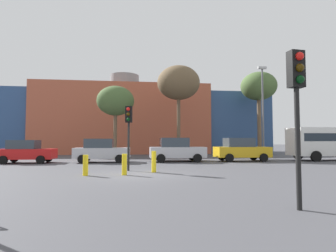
# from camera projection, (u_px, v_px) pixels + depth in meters

# --- Properties ---
(ground_plane) EXTENTS (200.00, 200.00, 0.00)m
(ground_plane) POSITION_uv_depth(u_px,v_px,m) (139.00, 174.00, 13.02)
(ground_plane) COLOR #47474C
(building_backdrop) EXTENTS (38.44, 10.90, 10.78)m
(building_backdrop) POSITION_uv_depth(u_px,v_px,m) (124.00, 122.00, 37.36)
(building_backdrop) COLOR #B2563D
(building_backdrop) RESTS_ON ground_plane
(parked_car_1) EXTENTS (3.89, 1.91, 1.69)m
(parked_car_1) POSITION_uv_depth(u_px,v_px,m) (26.00, 152.00, 19.78)
(parked_car_1) COLOR red
(parked_car_1) RESTS_ON ground_plane
(parked_car_2) EXTENTS (4.13, 2.02, 1.79)m
(parked_car_2) POSITION_uv_depth(u_px,v_px,m) (102.00, 151.00, 20.41)
(parked_car_2) COLOR silver
(parked_car_2) RESTS_ON ground_plane
(parked_car_3) EXTENTS (4.31, 2.11, 1.87)m
(parked_car_3) POSITION_uv_depth(u_px,v_px,m) (177.00, 150.00, 21.07)
(parked_car_3) COLOR silver
(parked_car_3) RESTS_ON ground_plane
(parked_car_4) EXTENTS (4.29, 2.11, 1.86)m
(parked_car_4) POSITION_uv_depth(u_px,v_px,m) (241.00, 150.00, 21.67)
(parked_car_4) COLOR gold
(parked_car_4) RESTS_ON ground_plane
(white_bus) EXTENTS (6.80, 2.62, 2.72)m
(white_bus) POSITION_uv_depth(u_px,v_px,m) (330.00, 141.00, 22.62)
(white_bus) COLOR white
(white_bus) RESTS_ON ground_plane
(traffic_light_near_right) EXTENTS (0.38, 0.38, 3.82)m
(traffic_light_near_right) POSITION_uv_depth(u_px,v_px,m) (297.00, 92.00, 6.47)
(traffic_light_near_right) COLOR black
(traffic_light_near_right) RESTS_ON ground_plane
(traffic_light_island) EXTENTS (0.40, 0.39, 3.54)m
(traffic_light_island) POSITION_uv_depth(u_px,v_px,m) (129.00, 123.00, 14.76)
(traffic_light_island) COLOR black
(traffic_light_island) RESTS_ON ground_plane
(bare_tree_0) EXTENTS (4.35, 4.35, 9.32)m
(bare_tree_0) POSITION_uv_depth(u_px,v_px,m) (179.00, 83.00, 27.50)
(bare_tree_0) COLOR brown
(bare_tree_0) RESTS_ON ground_plane
(bare_tree_1) EXTENTS (3.61, 3.61, 6.97)m
(bare_tree_1) POSITION_uv_depth(u_px,v_px,m) (116.00, 101.00, 26.13)
(bare_tree_1) COLOR brown
(bare_tree_1) RESTS_ON ground_plane
(bare_tree_2) EXTENTS (4.13, 4.13, 9.68)m
(bare_tree_2) POSITION_uv_depth(u_px,v_px,m) (259.00, 87.00, 31.41)
(bare_tree_2) COLOR brown
(bare_tree_2) RESTS_ON ground_plane
(bollard_yellow_0) EXTENTS (0.24, 0.24, 1.10)m
(bollard_yellow_0) POSITION_uv_depth(u_px,v_px,m) (154.00, 162.00, 13.96)
(bollard_yellow_0) COLOR yellow
(bollard_yellow_0) RESTS_ON ground_plane
(bollard_yellow_1) EXTENTS (0.24, 0.24, 0.97)m
(bollard_yellow_1) POSITION_uv_depth(u_px,v_px,m) (86.00, 165.00, 12.62)
(bollard_yellow_1) COLOR yellow
(bollard_yellow_1) RESTS_ON ground_plane
(bollard_yellow_2) EXTENTS (0.24, 0.24, 1.01)m
(bollard_yellow_2) POSITION_uv_depth(u_px,v_px,m) (124.00, 164.00, 12.82)
(bollard_yellow_2) COLOR yellow
(bollard_yellow_2) RESTS_ON ground_plane
(street_lamp) EXTENTS (0.80, 0.24, 8.45)m
(street_lamp) POSITION_uv_depth(u_px,v_px,m) (263.00, 107.00, 24.48)
(street_lamp) COLOR #59595E
(street_lamp) RESTS_ON ground_plane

